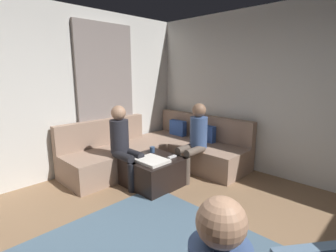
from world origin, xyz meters
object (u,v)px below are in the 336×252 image
sectional_couch (160,151)px  person_on_couch_side (123,142)px  person_on_couch_back (195,138)px  coffee_mug (152,150)px  game_remote (172,157)px  ottoman (153,171)px

sectional_couch → person_on_couch_side: bearing=-80.6°
person_on_couch_back → sectional_couch: bearing=4.2°
sectional_couch → person_on_couch_back: person_on_couch_back is taller
sectional_couch → coffee_mug: bearing=-57.2°
coffee_mug → person_on_couch_side: person_on_couch_side is taller
game_remote → person_on_couch_side: person_on_couch_side is taller
coffee_mug → game_remote: (0.40, 0.04, -0.04)m
sectional_couch → coffee_mug: size_ratio=26.84×
game_remote → person_on_couch_back: bearing=81.3°
coffee_mug → sectional_couch: bearing=122.8°
coffee_mug → game_remote: 0.40m
sectional_couch → game_remote: size_ratio=17.00×
sectional_couch → coffee_mug: (0.28, -0.44, 0.19)m
person_on_couch_back → person_on_couch_side: 1.12m
sectional_couch → game_remote: sectional_couch is taller
sectional_couch → coffee_mug: sectional_couch is taller
sectional_couch → ottoman: (0.50, -0.62, -0.07)m
coffee_mug → person_on_couch_side: (-0.13, -0.46, 0.19)m
ottoman → sectional_couch: bearing=129.1°
ottoman → coffee_mug: size_ratio=8.00×
person_on_couch_side → sectional_couch: bearing=-170.6°
ottoman → person_on_couch_side: (-0.35, -0.28, 0.45)m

